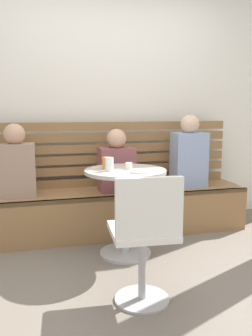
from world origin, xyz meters
TOP-DOWN VIEW (x-y plane):
  - ground at (0.00, 0.00)m, footprint 8.00×8.00m
  - back_wall at (0.00, 1.64)m, footprint 5.20×0.10m
  - booth_bench at (0.00, 1.20)m, footprint 2.70×0.52m
  - booth_backrest at (0.00, 1.44)m, footprint 2.65×0.04m
  - cafe_table at (-0.02, 0.64)m, footprint 0.68×0.68m
  - white_chair at (-0.11, -0.17)m, footprint 0.43×0.43m
  - person_adult at (0.80, 1.16)m, footprint 0.34×0.22m
  - person_child_left at (0.03, 1.16)m, footprint 0.34×0.22m
  - person_child_middle at (-0.91, 1.16)m, footprint 0.34×0.22m
  - cup_water_clear at (-0.16, 0.62)m, footprint 0.07×0.07m
  - cup_espresso_small at (0.01, 0.66)m, footprint 0.06×0.06m
  - cup_tumbler_orange at (-0.16, 0.72)m, footprint 0.07×0.07m
  - plate_small at (0.06, 0.48)m, footprint 0.17×0.17m

SIDE VIEW (x-z plane):
  - ground at x=0.00m, z-range 0.00..0.00m
  - booth_bench at x=0.00m, z-range 0.00..0.44m
  - white_chair at x=-0.11m, z-range 0.04..0.89m
  - cafe_table at x=-0.02m, z-range 0.15..0.89m
  - person_child_left at x=0.03m, z-range 0.40..1.01m
  - person_child_middle at x=-0.91m, z-range 0.40..1.07m
  - plate_small at x=0.06m, z-range 0.74..0.75m
  - cup_espresso_small at x=0.01m, z-range 0.74..0.79m
  - person_adult at x=0.80m, z-range 0.40..1.14m
  - booth_backrest at x=0.00m, z-range 0.44..1.11m
  - cup_tumbler_orange at x=-0.16m, z-range 0.74..0.84m
  - cup_water_clear at x=-0.16m, z-range 0.74..0.85m
  - back_wall at x=0.00m, z-range 0.00..2.90m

